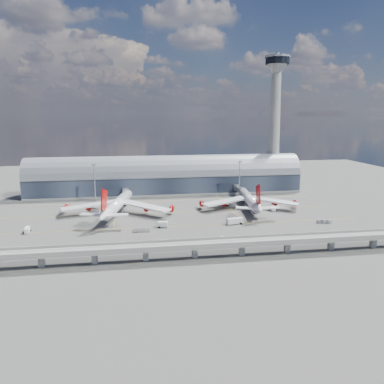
{
  "coord_description": "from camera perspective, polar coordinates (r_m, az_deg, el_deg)",
  "views": [
    {
      "loc": [
        -23.28,
        -198.09,
        57.97
      ],
      "look_at": [
        8.96,
        10.0,
        14.0
      ],
      "focal_mm": 35.0,
      "sensor_mm": 36.0,
      "label": 1
    }
  ],
  "objects": [
    {
      "name": "cargo_train_0",
      "position": [
        190.23,
        -7.63,
        -5.75
      ],
      "size": [
        8.4,
        2.21,
        1.86
      ],
      "rotation": [
        0.0,
        0.0,
        1.63
      ],
      "color": "gray",
      "rests_on": "ground"
    },
    {
      "name": "terminal",
      "position": [
        280.95,
        -3.93,
        2.21
      ],
      "size": [
        200.0,
        30.0,
        28.0
      ],
      "color": "#212837",
      "rests_on": "ground"
    },
    {
      "name": "cargo_train_2",
      "position": [
        215.48,
        19.49,
        -4.25
      ],
      "size": [
        8.25,
        3.33,
        1.81
      ],
      "rotation": [
        0.0,
        0.0,
        1.78
      ],
      "color": "gray",
      "rests_on": "ground"
    },
    {
      "name": "cargo_train_1",
      "position": [
        176.98,
        6.27,
        -7.1
      ],
      "size": [
        12.26,
        5.91,
        1.66
      ],
      "rotation": [
        0.0,
        0.0,
        1.93
      ],
      "color": "gray",
      "rests_on": "ground"
    },
    {
      "name": "service_truck_3",
      "position": [
        234.1,
        12.22,
        -2.42
      ],
      "size": [
        3.42,
        6.65,
        3.06
      ],
      "rotation": [
        0.0,
        0.0,
        -0.16
      ],
      "color": "silver",
      "rests_on": "ground"
    },
    {
      "name": "service_truck_1",
      "position": [
        196.21,
        -4.5,
        -4.95
      ],
      "size": [
        5.7,
        3.42,
        3.1
      ],
      "rotation": [
        0.0,
        0.0,
        1.39
      ],
      "color": "silver",
      "rests_on": "ground"
    },
    {
      "name": "guideway",
      "position": [
        154.25,
        0.41,
        -8.17
      ],
      "size": [
        220.0,
        8.5,
        7.2
      ],
      "color": "gray",
      "rests_on": "ground"
    },
    {
      "name": "control_tower",
      "position": [
        301.29,
        12.46,
        10.32
      ],
      "size": [
        19.0,
        19.0,
        103.0
      ],
      "color": "gray",
      "rests_on": "ground"
    },
    {
      "name": "taxi_lines",
      "position": [
        228.89,
        -2.68,
        -2.89
      ],
      "size": [
        200.0,
        80.12,
        0.01
      ],
      "color": "gold",
      "rests_on": "ground"
    },
    {
      "name": "floodlight_mast_right",
      "position": [
        267.19,
        7.24,
        2.15
      ],
      "size": [
        3.0,
        0.7,
        25.7
      ],
      "color": "gray",
      "rests_on": "ground"
    },
    {
      "name": "jet_bridge_left",
      "position": [
        256.79,
        -10.16,
        -0.26
      ],
      "size": [
        4.4,
        28.0,
        7.25
      ],
      "color": "gray",
      "rests_on": "ground"
    },
    {
      "name": "service_truck_0",
      "position": [
        204.64,
        -23.81,
        -5.31
      ],
      "size": [
        2.77,
        6.43,
        2.58
      ],
      "rotation": [
        0.0,
        0.0,
        0.12
      ],
      "color": "silver",
      "rests_on": "ground"
    },
    {
      "name": "jet_bridge_right",
      "position": [
        265.25,
        7.51,
        0.21
      ],
      "size": [
        4.4,
        32.0,
        7.25
      ],
      "color": "gray",
      "rests_on": "ground"
    },
    {
      "name": "service_truck_4",
      "position": [
        242.32,
        4.99,
        -1.71
      ],
      "size": [
        4.47,
        5.89,
        3.1
      ],
      "rotation": [
        0.0,
        0.0,
        -0.43
      ],
      "color": "silver",
      "rests_on": "ground"
    },
    {
      "name": "floodlight_mast_left",
      "position": [
        258.33,
        -14.61,
        1.53
      ],
      "size": [
        3.0,
        0.7,
        25.7
      ],
      "color": "gray",
      "rests_on": "ground"
    },
    {
      "name": "airliner_left",
      "position": [
        222.88,
        -11.36,
        -1.89
      ],
      "size": [
        66.56,
        70.09,
        21.47
      ],
      "rotation": [
        0.0,
        0.0,
        -0.2
      ],
      "color": "white",
      "rests_on": "ground"
    },
    {
      "name": "ground",
      "position": [
        207.71,
        -2.03,
        -4.42
      ],
      "size": [
        500.0,
        500.0,
        0.0
      ],
      "primitive_type": "plane",
      "color": "#474744",
      "rests_on": "ground"
    },
    {
      "name": "service_truck_5",
      "position": [
        228.39,
        -14.54,
        -2.85
      ],
      "size": [
        7.37,
        5.33,
        3.33
      ],
      "rotation": [
        0.0,
        0.0,
        1.13
      ],
      "color": "silver",
      "rests_on": "ground"
    },
    {
      "name": "airliner_right",
      "position": [
        234.94,
        8.77,
        -1.28
      ],
      "size": [
        62.64,
        65.5,
        20.78
      ],
      "rotation": [
        0.0,
        0.0,
        -0.12
      ],
      "color": "white",
      "rests_on": "ground"
    },
    {
      "name": "service_truck_2",
      "position": [
        202.65,
        6.55,
        -4.41
      ],
      "size": [
        9.33,
        4.12,
        3.27
      ],
      "rotation": [
        0.0,
        0.0,
        1.75
      ],
      "color": "silver",
      "rests_on": "ground"
    }
  ]
}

